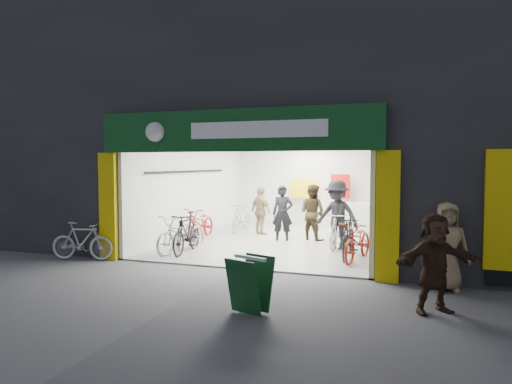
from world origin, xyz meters
The scene contains 17 objects.
ground centered at (0.00, 0.00, 0.00)m, with size 60.00×60.00×0.00m, color #56565B.
building centered at (0.91, 4.99, 4.31)m, with size 17.00×10.27×8.00m.
bike_left_front centered at (-1.96, 1.25, 0.51)m, with size 0.68×1.94×1.02m, color #A6A7AB.
bike_left_midfront centered at (-1.80, 1.21, 0.55)m, with size 0.51×1.82×1.09m, color black.
bike_left_midback centered at (-2.50, 3.46, 0.49)m, with size 0.65×1.86×0.98m, color maroon.
bike_left_back centered at (-1.80, 5.21, 0.51)m, with size 0.48×1.70×1.02m, color #A4A5A9.
bike_right_front centered at (2.24, 1.93, 0.54)m, with size 0.51×1.80×1.08m, color black.
bike_right_mid centered at (2.50, 1.75, 0.48)m, with size 0.63×1.81×0.95m, color maroon.
bike_right_back centered at (1.80, 3.25, 0.51)m, with size 0.48×1.71×1.03m, color #BBBCC0.
parked_bike centered at (-3.84, -0.30, 0.47)m, with size 0.44×1.55×0.93m, color silver.
customer_a centered at (0.05, 3.79, 0.85)m, with size 0.62×0.40×1.69m, color black.
customer_b centered at (0.85, 4.27, 0.86)m, with size 0.83×0.65×1.71m, color #362A18.
customer_c centered at (1.80, 2.96, 0.95)m, with size 1.22×0.70×1.89m, color black.
customer_d centered at (-0.93, 4.70, 0.80)m, with size 0.94×0.39×1.60m, color #9B885A.
pedestrian_near centered at (4.31, -0.30, 0.82)m, with size 0.80×0.52×1.64m, color #9B815A.
pedestrian_far centered at (4.04, -1.73, 0.79)m, with size 1.47×0.47×1.58m, color #372319.
sandwich_board centered at (1.33, -2.70, 0.48)m, with size 0.71×0.72×0.87m.
Camera 1 is at (3.67, -9.28, 2.34)m, focal length 32.00 mm.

